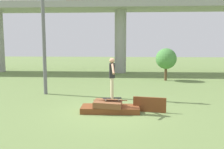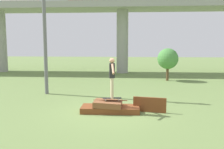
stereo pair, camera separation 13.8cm
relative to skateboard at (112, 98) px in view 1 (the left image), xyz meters
The scene contains 8 objects.
ground_plane 0.60m from the skateboard, 161.24° to the left, with size 80.00×80.00×0.00m, color olive.
scrap_pile 0.42m from the skateboard, behind, with size 2.48×1.03×0.52m.
scrap_plank_loose 1.62m from the skateboard, ahead, with size 1.39×0.32×0.64m.
skateboard is the anchor object (origin of this frame).
skater 1.00m from the skateboard, 20.56° to the right, with size 0.31×1.26×1.69m.
highway_overpass 14.71m from the skateboard, 90.31° to the left, with size 44.00×4.25×6.58m.
utility_pole 6.49m from the skateboard, 139.22° to the left, with size 1.30×0.20×8.35m.
tree_behind_left 9.81m from the skateboard, 68.42° to the left, with size 1.59×1.59×2.49m.
Camera 1 is at (0.73, -10.30, 2.95)m, focal length 40.00 mm.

